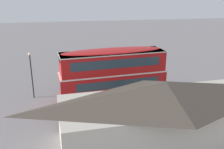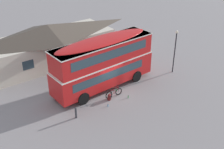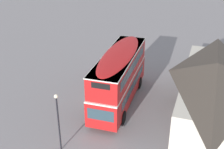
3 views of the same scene
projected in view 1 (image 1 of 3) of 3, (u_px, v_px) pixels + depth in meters
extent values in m
plane|color=gray|center=(109.00, 93.00, 25.41)|extent=(120.00, 120.00, 0.00)
cylinder|color=black|center=(83.00, 101.00, 22.40)|extent=(1.12, 0.39, 1.10)
cylinder|color=black|center=(79.00, 91.00, 24.57)|extent=(1.12, 0.39, 1.10)
cylinder|color=black|center=(147.00, 93.00, 24.01)|extent=(1.12, 0.39, 1.10)
cylinder|color=black|center=(138.00, 85.00, 26.18)|extent=(1.12, 0.39, 1.10)
cube|color=red|center=(113.00, 83.00, 23.98)|extent=(10.10, 3.45, 2.10)
cube|color=white|center=(113.00, 72.00, 23.63)|extent=(10.12, 3.48, 0.12)
cube|color=red|center=(113.00, 62.00, 23.32)|extent=(9.79, 3.38, 1.90)
ellipsoid|color=red|center=(113.00, 51.00, 22.98)|extent=(9.59, 3.31, 0.36)
cube|color=#2D424C|center=(60.00, 86.00, 22.60)|extent=(0.26, 2.05, 0.90)
cube|color=black|center=(60.00, 60.00, 21.89)|extent=(0.19, 1.37, 0.44)
cube|color=#2D424C|center=(111.00, 76.00, 25.06)|extent=(7.69, 0.79, 0.76)
cube|color=#2D424C|center=(109.00, 57.00, 24.37)|extent=(8.08, 0.83, 0.80)
cube|color=#2D424C|center=(119.00, 84.00, 22.81)|extent=(7.69, 0.79, 0.76)
cube|color=#2D424C|center=(117.00, 64.00, 22.16)|extent=(8.08, 0.83, 0.80)
cube|color=white|center=(113.00, 52.00, 23.02)|extent=(9.90, 3.46, 0.08)
torus|color=black|center=(106.00, 87.00, 26.12)|extent=(0.68, 0.08, 0.68)
torus|color=black|center=(116.00, 86.00, 26.29)|extent=(0.68, 0.08, 0.68)
cylinder|color=#B2B2B7|center=(106.00, 87.00, 26.12)|extent=(0.05, 0.10, 0.05)
cylinder|color=#B2B2B7|center=(116.00, 86.00, 26.29)|extent=(0.05, 0.10, 0.05)
cylinder|color=maroon|center=(109.00, 85.00, 26.09)|extent=(0.47, 0.04, 0.66)
cylinder|color=maroon|center=(109.00, 82.00, 26.00)|extent=(0.58, 0.04, 0.05)
cylinder|color=maroon|center=(111.00, 84.00, 26.14)|extent=(0.18, 0.04, 0.63)
cylinder|color=maroon|center=(113.00, 87.00, 26.26)|extent=(0.54, 0.03, 0.09)
cylinder|color=maroon|center=(114.00, 84.00, 26.17)|extent=(0.42, 0.03, 0.58)
cylinder|color=maroon|center=(106.00, 84.00, 26.03)|extent=(0.09, 0.03, 0.58)
cylinder|color=black|center=(106.00, 81.00, 25.93)|extent=(0.03, 0.46, 0.03)
ellipsoid|color=black|center=(112.00, 81.00, 26.04)|extent=(0.26, 0.10, 0.06)
cube|color=black|center=(115.00, 86.00, 26.43)|extent=(0.28, 0.14, 0.32)
cylinder|color=green|center=(109.00, 85.00, 26.09)|extent=(0.07, 0.07, 0.18)
cube|color=maroon|center=(116.00, 86.00, 26.55)|extent=(0.35, 0.32, 0.53)
ellipsoid|color=maroon|center=(116.00, 84.00, 26.46)|extent=(0.33, 0.31, 0.10)
cube|color=#471111|center=(117.00, 87.00, 26.49)|extent=(0.19, 0.13, 0.19)
cylinder|color=black|center=(116.00, 86.00, 26.68)|extent=(0.05, 0.05, 0.42)
cylinder|color=black|center=(115.00, 86.00, 26.58)|extent=(0.05, 0.05, 0.42)
cylinder|color=#338CBF|center=(121.00, 85.00, 27.41)|extent=(0.07, 0.07, 0.20)
cylinder|color=black|center=(121.00, 84.00, 27.37)|extent=(0.04, 0.04, 0.03)
cylinder|color=green|center=(101.00, 86.00, 26.93)|extent=(0.08, 0.08, 0.22)
cylinder|color=black|center=(101.00, 85.00, 26.89)|extent=(0.05, 0.05, 0.03)
cube|color=beige|center=(163.00, 120.00, 17.16)|extent=(14.03, 5.87, 3.03)
pyramid|color=#4C4238|center=(165.00, 91.00, 16.47)|extent=(14.46, 6.29, 1.26)
cube|color=#3D2319|center=(149.00, 110.00, 19.64)|extent=(1.10, 0.11, 2.10)
cube|color=#2D424C|center=(189.00, 98.00, 20.23)|extent=(1.10, 0.11, 0.90)
cube|color=#2D424C|center=(106.00, 107.00, 18.66)|extent=(1.10, 0.11, 0.90)
cylinder|color=black|center=(32.00, 77.00, 23.81)|extent=(0.11, 0.11, 4.20)
sphere|color=#F2E5BF|center=(29.00, 54.00, 23.10)|extent=(0.28, 0.28, 0.28)
cylinder|color=#333338|center=(147.00, 81.00, 27.74)|extent=(0.16, 0.16, 0.85)
sphere|color=#333338|center=(147.00, 77.00, 27.59)|extent=(0.16, 0.16, 0.16)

